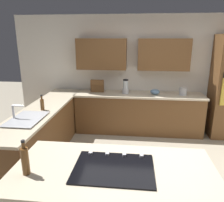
{
  "coord_description": "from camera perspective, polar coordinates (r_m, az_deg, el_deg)",
  "views": [
    {
      "loc": [
        0.19,
        3.04,
        2.11
      ],
      "look_at": [
        0.61,
        -0.85,
        0.97
      ],
      "focal_mm": 35.18,
      "sensor_mm": 36.0,
      "label": 1
    }
  ],
  "objects": [
    {
      "name": "blender",
      "position": [
        4.89,
        3.53,
        3.53
      ],
      "size": [
        0.15,
        0.15,
        0.32
      ],
      "color": "silver",
      "rests_on": "countertop_back"
    },
    {
      "name": "oil_bottle",
      "position": [
        2.2,
        -21.64,
        -14.12
      ],
      "size": [
        0.07,
        0.07,
        0.34
      ],
      "color": "brown",
      "rests_on": "island_top"
    },
    {
      "name": "ground_plane",
      "position": [
        3.71,
        8.42,
        -18.64
      ],
      "size": [
        14.0,
        14.0,
        0.0
      ],
      "primitive_type": "plane",
      "color": "#9E937F"
    },
    {
      "name": "lower_cabinets_back",
      "position": [
        5.05,
        6.82,
        -3.3
      ],
      "size": [
        2.8,
        0.6,
        0.86
      ],
      "primitive_type": "cube",
      "color": "brown",
      "rests_on": "ground"
    },
    {
      "name": "dish_soap_bottle",
      "position": [
        3.95,
        -17.7,
        -0.77
      ],
      "size": [
        0.07,
        0.07,
        0.27
      ],
      "color": "brown",
      "rests_on": "countertop_side"
    },
    {
      "name": "lower_cabinets_side",
      "position": [
        4.29,
        -16.91,
        -7.56
      ],
      "size": [
        0.6,
        2.9,
        0.86
      ],
      "primitive_type": "cube",
      "color": "brown",
      "rests_on": "ground"
    },
    {
      "name": "cooktop",
      "position": [
        2.19,
        0.43,
        -16.98
      ],
      "size": [
        0.76,
        0.56,
        0.03
      ],
      "color": "black",
      "rests_on": "island_top"
    },
    {
      "name": "mixing_bowl",
      "position": [
        4.92,
        11.11,
        2.38
      ],
      "size": [
        0.2,
        0.2,
        0.11
      ],
      "primitive_type": "ellipsoid",
      "color": "#668CB2",
      "rests_on": "countertop_back"
    },
    {
      "name": "wall_back",
      "position": [
        5.14,
        7.53,
        8.28
      ],
      "size": [
        6.0,
        0.44,
        2.6
      ],
      "color": "white",
      "rests_on": "ground"
    },
    {
      "name": "spice_rack",
      "position": [
        5.03,
        -3.85,
        3.93
      ],
      "size": [
        0.3,
        0.11,
        0.28
      ],
      "color": "brown",
      "rests_on": "countertop_back"
    },
    {
      "name": "countertop_back",
      "position": [
        4.92,
        6.99,
        1.65
      ],
      "size": [
        2.84,
        0.64,
        0.04
      ],
      "primitive_type": "cube",
      "color": "beige",
      "rests_on": "lower_cabinets_back"
    },
    {
      "name": "island_top",
      "position": [
        2.2,
        0.41,
        -17.66
      ],
      "size": [
        1.96,
        0.99,
        0.04
      ],
      "primitive_type": "cube",
      "color": "beige",
      "rests_on": "island_base"
    },
    {
      "name": "sink_unit",
      "position": [
        3.6,
        -21.44,
        -4.27
      ],
      "size": [
        0.46,
        0.7,
        0.23
      ],
      "color": "#515456",
      "rests_on": "countertop_side"
    },
    {
      "name": "kettle",
      "position": [
        5.0,
        17.98,
        2.4
      ],
      "size": [
        0.17,
        0.17,
        0.16
      ],
      "primitive_type": "cylinder",
      "color": "#B7BABF",
      "rests_on": "countertop_back"
    },
    {
      "name": "countertop_side",
      "position": [
        4.13,
        -17.42,
        -1.84
      ],
      "size": [
        0.64,
        2.94,
        0.04
      ],
      "primitive_type": "cube",
      "color": "beige",
      "rests_on": "lower_cabinets_side"
    }
  ]
}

